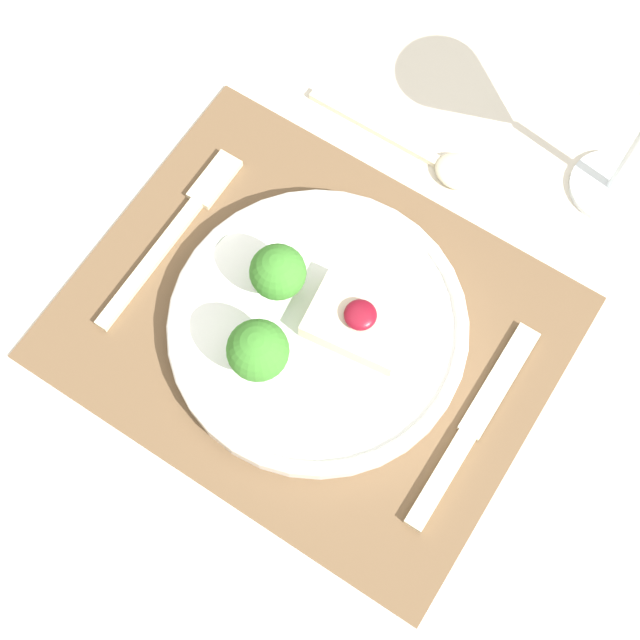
# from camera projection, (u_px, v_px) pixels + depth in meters

# --- Properties ---
(ground_plane) EXTENTS (8.00, 8.00, 0.00)m
(ground_plane) POSITION_uv_depth(u_px,v_px,m) (315.00, 483.00, 1.49)
(ground_plane) COLOR brown
(dining_table) EXTENTS (1.30, 1.29, 0.77)m
(dining_table) POSITION_uv_depth(u_px,v_px,m) (312.00, 357.00, 0.85)
(dining_table) COLOR beige
(dining_table) RESTS_ON ground_plane
(placemat) EXTENTS (0.40, 0.32, 0.00)m
(placemat) POSITION_uv_depth(u_px,v_px,m) (311.00, 327.00, 0.77)
(placemat) COLOR brown
(placemat) RESTS_ON dining_table
(dinner_plate) EXTENTS (0.26, 0.26, 0.08)m
(dinner_plate) POSITION_uv_depth(u_px,v_px,m) (316.00, 322.00, 0.75)
(dinner_plate) COLOR white
(dinner_plate) RESTS_ON placemat
(fork) EXTENTS (0.02, 0.20, 0.01)m
(fork) POSITION_uv_depth(u_px,v_px,m) (179.00, 226.00, 0.80)
(fork) COLOR beige
(fork) RESTS_ON placemat
(knife) EXTENTS (0.02, 0.20, 0.01)m
(knife) POSITION_uv_depth(u_px,v_px,m) (465.00, 438.00, 0.73)
(knife) COLOR beige
(knife) RESTS_ON placemat
(spoon) EXTENTS (0.18, 0.04, 0.01)m
(spoon) POSITION_uv_depth(u_px,v_px,m) (432.00, 158.00, 0.82)
(spoon) COLOR beige
(spoon) RESTS_ON dining_table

